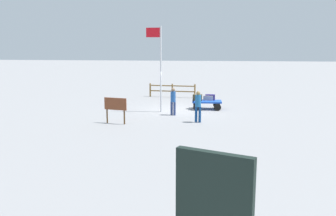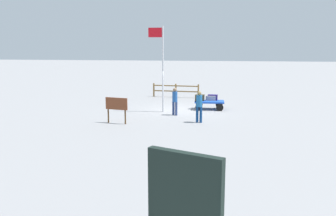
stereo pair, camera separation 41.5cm
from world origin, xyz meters
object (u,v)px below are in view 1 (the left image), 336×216
(suitcase_grey, at_px, (210,97))
(worker_lead, at_px, (198,105))
(worker_trailing, at_px, (173,100))
(signboard, at_px, (115,106))
(suitcase_navy, at_px, (197,98))
(suitcase_dark, at_px, (208,98))
(flagpole, at_px, (159,62))
(luggage_cart, at_px, (207,103))

(suitcase_grey, bearing_deg, worker_lead, 81.07)
(worker_trailing, relative_size, signboard, 1.18)
(suitcase_navy, bearing_deg, suitcase_dark, -162.36)
(worker_lead, bearing_deg, suitcase_dark, -97.70)
(suitcase_grey, height_order, signboard, signboard)
(suitcase_navy, height_order, flagpole, flagpole)
(luggage_cart, relative_size, worker_lead, 1.11)
(suitcase_dark, bearing_deg, worker_trailing, 48.93)
(flagpole, bearing_deg, worker_lead, 130.84)
(worker_trailing, relative_size, flagpole, 0.31)
(suitcase_navy, height_order, worker_trailing, worker_trailing)
(suitcase_navy, bearing_deg, suitcase_grey, -155.91)
(luggage_cart, height_order, flagpole, flagpole)
(signboard, bearing_deg, worker_trailing, -137.31)
(luggage_cart, distance_m, worker_lead, 4.11)
(worker_trailing, bearing_deg, suitcase_navy, -122.47)
(suitcase_dark, relative_size, flagpole, 0.13)
(worker_trailing, distance_m, signboard, 3.86)
(luggage_cart, xyz_separation_m, worker_lead, (0.46, 4.04, 0.57))
(suitcase_navy, xyz_separation_m, worker_trailing, (1.38, 2.17, 0.18))
(worker_lead, relative_size, signboard, 1.23)
(worker_trailing, bearing_deg, suitcase_grey, -130.97)
(worker_trailing, bearing_deg, worker_lead, 128.94)
(suitcase_dark, bearing_deg, luggage_cart, 62.80)
(signboard, bearing_deg, suitcase_grey, -134.35)
(suitcase_navy, height_order, suitcase_grey, suitcase_navy)
(suitcase_navy, distance_m, suitcase_dark, 0.74)
(signboard, bearing_deg, suitcase_navy, -131.38)
(luggage_cart, relative_size, signboard, 1.37)
(suitcase_grey, height_order, worker_lead, worker_lead)
(luggage_cart, height_order, suitcase_grey, suitcase_grey)
(signboard, bearing_deg, luggage_cart, -135.12)
(flagpole, xyz_separation_m, signboard, (1.89, 3.58, -2.14))
(luggage_cart, relative_size, flagpole, 0.36)
(suitcase_navy, distance_m, worker_trailing, 2.58)
(worker_trailing, height_order, flagpole, flagpole)
(suitcase_navy, xyz_separation_m, suitcase_dark, (-0.71, -0.22, -0.05))
(suitcase_dark, relative_size, worker_trailing, 0.40)
(suitcase_grey, bearing_deg, worker_trailing, 49.03)
(luggage_cart, bearing_deg, suitcase_dark, -117.20)
(worker_lead, relative_size, worker_trailing, 1.04)
(luggage_cart, relative_size, suitcase_dark, 2.88)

